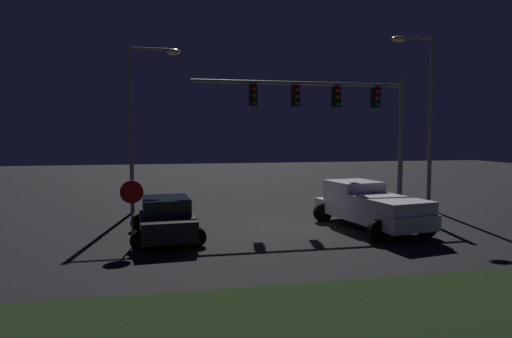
{
  "coord_description": "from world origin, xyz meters",
  "views": [
    {
      "loc": [
        -4.41,
        -16.9,
        3.73
      ],
      "look_at": [
        -0.67,
        1.4,
        2.27
      ],
      "focal_mm": 30.93,
      "sensor_mm": 36.0,
      "label": 1
    }
  ],
  "objects_px": {
    "street_lamp_left": "(141,108)",
    "street_lamp_right": "(424,102)",
    "car_sedan": "(166,218)",
    "stop_sign": "(132,201)",
    "traffic_signal_gantry": "(337,107)",
    "pickup_truck": "(368,204)"
  },
  "relations": [
    {
      "from": "traffic_signal_gantry",
      "to": "car_sedan",
      "type": "bearing_deg",
      "value": -154.67
    },
    {
      "from": "car_sedan",
      "to": "stop_sign",
      "type": "distance_m",
      "value": 1.73
    },
    {
      "from": "street_lamp_left",
      "to": "car_sedan",
      "type": "bearing_deg",
      "value": -79.39
    },
    {
      "from": "car_sedan",
      "to": "stop_sign",
      "type": "height_order",
      "value": "stop_sign"
    },
    {
      "from": "traffic_signal_gantry",
      "to": "street_lamp_left",
      "type": "bearing_deg",
      "value": 168.28
    },
    {
      "from": "traffic_signal_gantry",
      "to": "stop_sign",
      "type": "height_order",
      "value": "traffic_signal_gantry"
    },
    {
      "from": "pickup_truck",
      "to": "car_sedan",
      "type": "xyz_separation_m",
      "value": [
        -7.9,
        -0.13,
        -0.26
      ]
    },
    {
      "from": "street_lamp_left",
      "to": "stop_sign",
      "type": "bearing_deg",
      "value": -90.12
    },
    {
      "from": "street_lamp_left",
      "to": "street_lamp_right",
      "type": "height_order",
      "value": "street_lamp_right"
    },
    {
      "from": "street_lamp_left",
      "to": "street_lamp_right",
      "type": "bearing_deg",
      "value": -8.27
    },
    {
      "from": "traffic_signal_gantry",
      "to": "stop_sign",
      "type": "xyz_separation_m",
      "value": [
        -9.07,
        -4.86,
        -3.47
      ]
    },
    {
      "from": "pickup_truck",
      "to": "traffic_signal_gantry",
      "type": "xyz_separation_m",
      "value": [
        0.1,
        3.65,
        4.03
      ]
    },
    {
      "from": "car_sedan",
      "to": "stop_sign",
      "type": "xyz_separation_m",
      "value": [
        -1.08,
        -1.08,
        0.82
      ]
    },
    {
      "from": "car_sedan",
      "to": "street_lamp_right",
      "type": "relative_size",
      "value": 0.53
    },
    {
      "from": "traffic_signal_gantry",
      "to": "street_lamp_left",
      "type": "height_order",
      "value": "street_lamp_left"
    },
    {
      "from": "car_sedan",
      "to": "traffic_signal_gantry",
      "type": "distance_m",
      "value": 9.83
    },
    {
      "from": "street_lamp_left",
      "to": "street_lamp_right",
      "type": "distance_m",
      "value": 13.67
    },
    {
      "from": "pickup_truck",
      "to": "car_sedan",
      "type": "bearing_deg",
      "value": 81.45
    },
    {
      "from": "pickup_truck",
      "to": "traffic_signal_gantry",
      "type": "distance_m",
      "value": 5.44
    },
    {
      "from": "pickup_truck",
      "to": "street_lamp_left",
      "type": "distance_m",
      "value": 11.26
    },
    {
      "from": "traffic_signal_gantry",
      "to": "street_lamp_right",
      "type": "xyz_separation_m",
      "value": [
        4.47,
        -0.09,
        0.29
      ]
    },
    {
      "from": "pickup_truck",
      "to": "stop_sign",
      "type": "relative_size",
      "value": 2.54
    }
  ]
}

